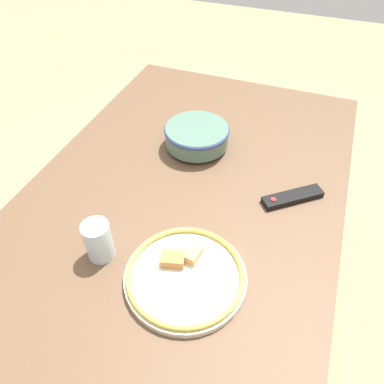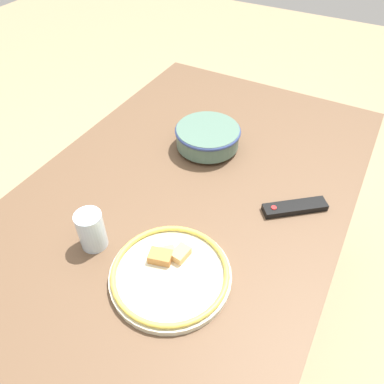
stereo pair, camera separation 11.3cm
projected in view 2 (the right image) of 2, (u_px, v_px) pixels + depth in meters
ground_plane at (191, 303)px, 1.74m from camera, size 8.00×8.00×0.00m
dining_table at (190, 201)px, 1.27m from camera, size 1.49×0.98×0.75m
noodle_bowl at (208, 137)px, 1.32m from camera, size 0.23×0.23×0.08m
food_plate at (170, 273)px, 0.95m from camera, size 0.31×0.31×0.04m
tv_remote at (295, 207)px, 1.13m from camera, size 0.16×0.18×0.02m
drinking_glass at (91, 230)px, 1.00m from camera, size 0.07×0.07×0.12m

